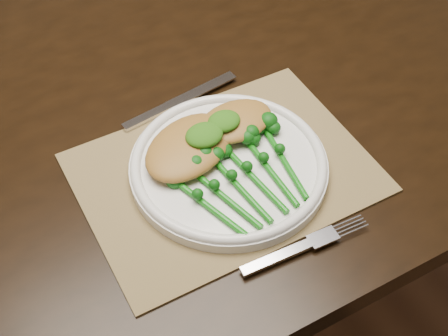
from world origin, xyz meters
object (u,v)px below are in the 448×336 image
dining_table (176,227)px  dinner_plate (229,165)px  placemat (225,172)px  chicken_fillet_left (189,147)px  broccolini_bundle (248,184)px

dining_table → dinner_plate: bearing=-87.4°
placemat → chicken_fillet_left: (-0.03, 0.04, 0.03)m
placemat → chicken_fillet_left: size_ratio=2.75×
placemat → dinner_plate: bearing=-11.8°
chicken_fillet_left → broccolini_bundle: bearing=-89.6°
dining_table → broccolini_bundle: broccolini_bundle is taller
dinner_plate → chicken_fillet_left: bearing=132.3°
chicken_fillet_left → broccolini_bundle: 0.10m
chicken_fillet_left → placemat: bearing=-74.4°
dining_table → chicken_fillet_left: bearing=-101.3°
placemat → broccolini_bundle: bearing=-80.5°
dinner_plate → broccolini_bundle: (0.00, -0.05, 0.01)m
chicken_fillet_left → broccolini_bundle: size_ratio=0.79×
dinner_plate → broccolini_bundle: bearing=-88.6°
dinner_plate → broccolini_bundle: size_ratio=1.52×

